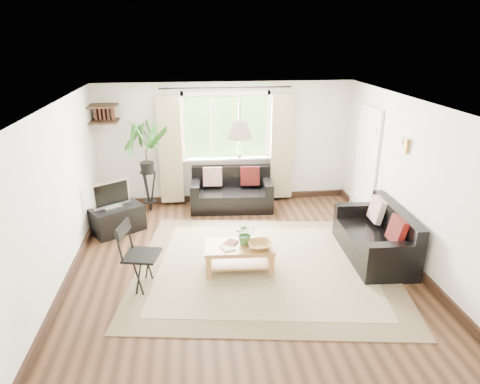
{
  "coord_description": "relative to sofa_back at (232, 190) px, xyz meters",
  "views": [
    {
      "loc": [
        -0.7,
        -5.5,
        3.29
      ],
      "look_at": [
        0.0,
        0.4,
        1.05
      ],
      "focal_mm": 32.0,
      "sensor_mm": 36.0,
      "label": 1
    }
  ],
  "objects": [
    {
      "name": "floor",
      "position": [
        -0.06,
        -2.3,
        -0.37
      ],
      "size": [
        5.5,
        5.5,
        0.0
      ],
      "primitive_type": "plane",
      "color": "black",
      "rests_on": "ground"
    },
    {
      "name": "ceiling",
      "position": [
        -0.06,
        -2.3,
        2.03
      ],
      "size": [
        5.5,
        5.5,
        0.0
      ],
      "primitive_type": "plane",
      "rotation": [
        3.14,
        0.0,
        0.0
      ],
      "color": "white",
      "rests_on": "floor"
    },
    {
      "name": "wall_back",
      "position": [
        -0.06,
        0.45,
        0.83
      ],
      "size": [
        5.0,
        0.02,
        2.4
      ],
      "primitive_type": "cube",
      "color": "silver",
      "rests_on": "floor"
    },
    {
      "name": "wall_front",
      "position": [
        -0.06,
        -5.05,
        0.83
      ],
      "size": [
        5.0,
        0.02,
        2.4
      ],
      "primitive_type": "cube",
      "color": "silver",
      "rests_on": "floor"
    },
    {
      "name": "wall_left",
      "position": [
        -2.56,
        -2.3,
        0.83
      ],
      "size": [
        0.02,
        5.5,
        2.4
      ],
      "primitive_type": "cube",
      "color": "silver",
      "rests_on": "floor"
    },
    {
      "name": "wall_right",
      "position": [
        2.44,
        -2.3,
        0.83
      ],
      "size": [
        0.02,
        5.5,
        2.4
      ],
      "primitive_type": "cube",
      "color": "silver",
      "rests_on": "floor"
    },
    {
      "name": "rug",
      "position": [
        0.27,
        -2.31,
        -0.36
      ],
      "size": [
        4.22,
        3.77,
        0.02
      ],
      "primitive_type": "cube",
      "rotation": [
        0.0,
        0.0,
        -0.15
      ],
      "color": "#BFB794",
      "rests_on": "floor"
    },
    {
      "name": "window",
      "position": [
        -0.06,
        0.41,
        1.18
      ],
      "size": [
        2.5,
        0.16,
        2.16
      ],
      "primitive_type": null,
      "color": "white",
      "rests_on": "wall_back"
    },
    {
      "name": "door",
      "position": [
        2.41,
        -0.6,
        0.63
      ],
      "size": [
        0.06,
        0.96,
        2.06
      ],
      "primitive_type": "cube",
      "color": "silver",
      "rests_on": "wall_right"
    },
    {
      "name": "corner_shelf",
      "position": [
        -2.31,
        0.2,
        1.52
      ],
      "size": [
        0.5,
        0.5,
        0.34
      ],
      "primitive_type": null,
      "color": "black",
      "rests_on": "wall_back"
    },
    {
      "name": "pendant_lamp",
      "position": [
        -0.06,
        -1.9,
        1.68
      ],
      "size": [
        0.36,
        0.36,
        0.54
      ],
      "primitive_type": null,
      "color": "beige",
      "rests_on": "ceiling"
    },
    {
      "name": "wall_sconce",
      "position": [
        2.37,
        -2.0,
        1.37
      ],
      "size": [
        0.12,
        0.12,
        0.28
      ],
      "primitive_type": null,
      "color": "beige",
      "rests_on": "wall_right"
    },
    {
      "name": "sofa_back",
      "position": [
        0.0,
        0.0,
        0.0
      ],
      "size": [
        1.62,
        0.89,
        0.74
      ],
      "primitive_type": null,
      "rotation": [
        0.0,
        0.0,
        -0.07
      ],
      "color": "black",
      "rests_on": "floor"
    },
    {
      "name": "sofa_right",
      "position": [
        1.98,
        -2.2,
        0.01
      ],
      "size": [
        1.64,
        0.87,
        0.76
      ],
      "primitive_type": null,
      "rotation": [
        0.0,
        0.0,
        -1.61
      ],
      "color": "black",
      "rests_on": "floor"
    },
    {
      "name": "coffee_table",
      "position": [
        -0.12,
        -2.36,
        -0.17
      ],
      "size": [
        1.02,
        0.6,
        0.41
      ],
      "primitive_type": null,
      "rotation": [
        0.0,
        0.0,
        -0.06
      ],
      "color": "brown",
      "rests_on": "floor"
    },
    {
      "name": "table_plant",
      "position": [
        -0.03,
        -2.32,
        0.2
      ],
      "size": [
        0.3,
        0.26,
        0.32
      ],
      "primitive_type": "imported",
      "rotation": [
        0.0,
        0.0,
        -0.05
      ],
      "color": "#396A2A",
      "rests_on": "coffee_table"
    },
    {
      "name": "bowl",
      "position": [
        0.16,
        -2.47,
        0.08
      ],
      "size": [
        0.39,
        0.39,
        0.09
      ],
      "primitive_type": "imported",
      "rotation": [
        0.0,
        0.0,
        0.13
      ],
      "color": "olive",
      "rests_on": "coffee_table"
    },
    {
      "name": "book_a",
      "position": [
        -0.38,
        -2.44,
        0.04
      ],
      "size": [
        0.23,
        0.27,
        0.02
      ],
      "primitive_type": "imported",
      "rotation": [
        0.0,
        0.0,
        0.31
      ],
      "color": "white",
      "rests_on": "coffee_table"
    },
    {
      "name": "book_b",
      "position": [
        -0.31,
        -2.24,
        0.05
      ],
      "size": [
        0.26,
        0.28,
        0.02
      ],
      "primitive_type": "imported",
      "rotation": [
        0.0,
        0.0,
        -0.55
      ],
      "color": "brown",
      "rests_on": "coffee_table"
    },
    {
      "name": "tv_stand",
      "position": [
        -2.07,
        -0.83,
        -0.14
      ],
      "size": [
        0.97,
        0.87,
        0.46
      ],
      "primitive_type": "cube",
      "rotation": [
        0.0,
        0.0,
        0.59
      ],
      "color": "black",
      "rests_on": "floor"
    },
    {
      "name": "tv",
      "position": [
        -2.14,
        -0.83,
        0.34
      ],
      "size": [
        0.66,
        0.55,
        0.5
      ],
      "primitive_type": null,
      "rotation": [
        0.0,
        0.0,
        0.59
      ],
      "color": "#A5A5AA",
      "rests_on": "tv_stand"
    },
    {
      "name": "palm_stand",
      "position": [
        -1.59,
        0.06,
        0.5
      ],
      "size": [
        0.8,
        0.8,
        1.74
      ],
      "primitive_type": null,
      "rotation": [
        0.0,
        0.0,
        0.21
      ],
      "color": "black",
      "rests_on": "floor"
    },
    {
      "name": "folding_chair",
      "position": [
        -1.47,
        -2.64,
        0.1
      ],
      "size": [
        0.58,
        0.58,
        0.94
      ],
      "primitive_type": null,
      "rotation": [
        0.0,
        0.0,
        1.34
      ],
      "color": "black",
      "rests_on": "floor"
    },
    {
      "name": "sill_plant",
      "position": [
        0.19,
        0.33,
        0.7
      ],
      "size": [
        0.14,
        0.1,
        0.27
      ],
      "primitive_type": "imported",
      "color": "#2D6023",
      "rests_on": "window"
    }
  ]
}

